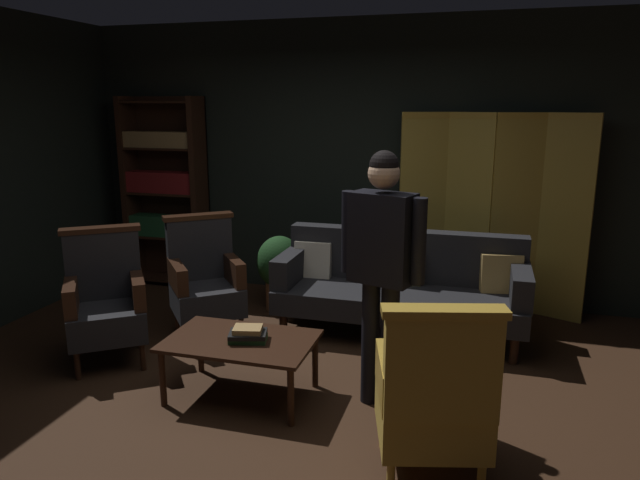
# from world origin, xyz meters

# --- Properties ---
(ground_plane) EXTENTS (10.00, 10.00, 0.00)m
(ground_plane) POSITION_xyz_m (0.00, 0.00, 0.00)
(ground_plane) COLOR #331E11
(back_wall) EXTENTS (7.20, 0.10, 2.80)m
(back_wall) POSITION_xyz_m (0.00, 2.45, 1.40)
(back_wall) COLOR black
(back_wall) RESTS_ON ground_plane
(folding_screen) EXTENTS (1.73, 0.25, 1.90)m
(folding_screen) POSITION_xyz_m (1.27, 2.22, 0.99)
(folding_screen) COLOR #B29338
(folding_screen) RESTS_ON ground_plane
(bookshelf) EXTENTS (0.90, 0.32, 2.05)m
(bookshelf) POSITION_xyz_m (-2.15, 2.19, 1.05)
(bookshelf) COLOR black
(bookshelf) RESTS_ON ground_plane
(velvet_couch) EXTENTS (2.12, 0.78, 0.88)m
(velvet_couch) POSITION_xyz_m (0.55, 1.45, 0.45)
(velvet_couch) COLOR black
(velvet_couch) RESTS_ON ground_plane
(coffee_table) EXTENTS (1.00, 0.64, 0.42)m
(coffee_table) POSITION_xyz_m (-0.33, -0.01, 0.37)
(coffee_table) COLOR black
(coffee_table) RESTS_ON ground_plane
(armchair_gilt_accent) EXTENTS (0.71, 0.70, 1.04)m
(armchair_gilt_accent) POSITION_xyz_m (1.01, -0.59, 0.49)
(armchair_gilt_accent) COLOR #B78E33
(armchair_gilt_accent) RESTS_ON ground_plane
(armchair_wing_left) EXTENTS (0.81, 0.81, 1.04)m
(armchair_wing_left) POSITION_xyz_m (-1.58, 0.26, 0.49)
(armchair_wing_left) COLOR black
(armchair_wing_left) RESTS_ON ground_plane
(armchair_wing_right) EXTENTS (0.81, 0.81, 1.04)m
(armchair_wing_right) POSITION_xyz_m (-1.08, 0.95, 0.49)
(armchair_wing_right) COLOR black
(armchair_wing_right) RESTS_ON ground_plane
(standing_figure) EXTENTS (0.57, 0.32, 1.70)m
(standing_figure) POSITION_xyz_m (0.60, 0.14, 1.03)
(standing_figure) COLOR black
(standing_figure) RESTS_ON ground_plane
(potted_plant) EXTENTS (0.44, 0.44, 0.73)m
(potted_plant) POSITION_xyz_m (-0.67, 1.72, 0.42)
(potted_plant) COLOR brown
(potted_plant) RESTS_ON ground_plane
(book_green_cloth) EXTENTS (0.28, 0.21, 0.03)m
(book_green_cloth) POSITION_xyz_m (-0.27, -0.02, 0.44)
(book_green_cloth) COLOR #1E4C28
(book_green_cloth) RESTS_ON coffee_table
(book_black_cloth) EXTENTS (0.29, 0.24, 0.03)m
(book_black_cloth) POSITION_xyz_m (-0.27, -0.02, 0.47)
(book_black_cloth) COLOR black
(book_black_cloth) RESTS_ON book_green_cloth
(book_tan_leather) EXTENTS (0.22, 0.19, 0.04)m
(book_tan_leather) POSITION_xyz_m (-0.27, -0.02, 0.50)
(book_tan_leather) COLOR #9E7A47
(book_tan_leather) RESTS_ON book_black_cloth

